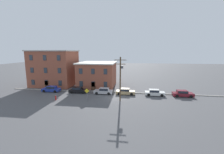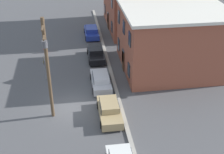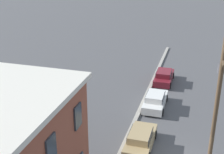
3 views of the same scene
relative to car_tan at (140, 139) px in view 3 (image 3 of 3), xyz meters
name	(u,v)px [view 3 (image 3 of 3)]	position (x,y,z in m)	size (l,w,h in m)	color
car_tan	(140,139)	(0.00, 0.00, 0.00)	(4.40, 1.92, 1.43)	tan
car_white	(155,100)	(6.72, -0.01, 0.00)	(4.40, 1.92, 1.43)	silver
car_maroon	(164,76)	(12.86, 0.01, 0.00)	(4.40, 1.92, 1.43)	maroon
utility_pole	(217,99)	(-0.76, -4.87, 4.29)	(2.40, 0.44, 8.97)	brown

